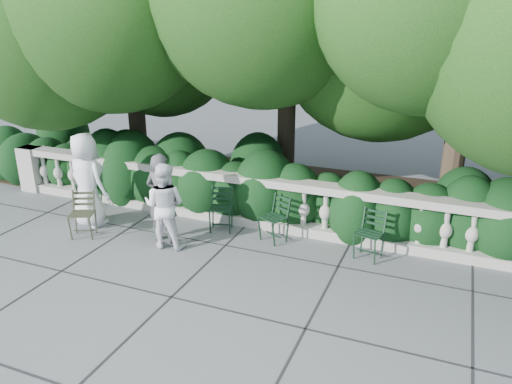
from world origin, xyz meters
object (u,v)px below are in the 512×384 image
at_px(chair_d, 364,262).
at_px(person_woman_grey, 162,198).
at_px(person_businessman, 87,180).
at_px(chair_weathered, 82,240).
at_px(chair_a, 84,207).
at_px(chair_b, 220,234).
at_px(chair_e, 267,243).
at_px(person_casual_man, 164,206).

relative_size(chair_d, person_woman_grey, 0.52).
bearing_deg(chair_d, person_businessman, -163.01).
distance_m(person_businessman, person_woman_grey, 1.68).
distance_m(chair_d, chair_weathered, 4.94).
bearing_deg(chair_a, chair_b, 24.96).
bearing_deg(chair_e, person_casual_man, -128.34).
height_order(chair_e, person_businessman, person_businessman).
distance_m(chair_a, chair_d, 5.86).
bearing_deg(person_casual_man, chair_a, -26.97).
xyz_separation_m(chair_b, chair_weathered, (-2.17, -1.17, 0.00)).
height_order(person_businessman, person_casual_man, person_businessman).
bearing_deg(chair_b, chair_e, -19.91).
bearing_deg(chair_e, chair_a, -155.81).
bearing_deg(chair_a, person_woman_grey, 9.73).
height_order(chair_b, chair_weathered, same).
height_order(chair_weathered, person_businessman, person_businessman).
xyz_separation_m(chair_b, chair_d, (2.65, -0.09, 0.00)).
bearing_deg(chair_b, chair_d, -19.52).
xyz_separation_m(chair_a, chair_weathered, (1.04, -1.28, 0.00)).
bearing_deg(person_woman_grey, person_businessman, -2.67).
distance_m(chair_d, person_casual_man, 3.45).
height_order(chair_a, chair_d, same).
distance_m(person_businessman, person_casual_man, 1.85).
distance_m(chair_weathered, person_woman_grey, 1.68).
bearing_deg(chair_a, person_casual_man, 7.47).
distance_m(chair_b, person_casual_man, 1.27).
xyz_separation_m(person_woman_grey, person_casual_man, (0.15, -0.16, -0.05)).
distance_m(chair_a, chair_e, 4.15).
bearing_deg(chair_e, chair_b, -156.17).
xyz_separation_m(person_businessman, person_woman_grey, (1.68, -0.10, -0.09)).
bearing_deg(chair_d, chair_b, -169.95).
xyz_separation_m(chair_a, chair_b, (3.21, -0.10, 0.00)).
height_order(chair_a, person_woman_grey, person_woman_grey).
relative_size(person_businessman, person_woman_grey, 1.11).
relative_size(chair_b, chair_e, 1.00).
bearing_deg(chair_d, person_casual_man, -155.93).
bearing_deg(person_casual_man, chair_d, -175.51).
xyz_separation_m(chair_e, person_casual_man, (-1.59, -0.76, 0.75)).
bearing_deg(person_woman_grey, person_casual_man, 133.76).
bearing_deg(person_casual_man, person_businessman, -15.65).
xyz_separation_m(chair_e, person_businessman, (-3.41, -0.50, 0.89)).
bearing_deg(chair_e, chair_weathered, -133.82).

